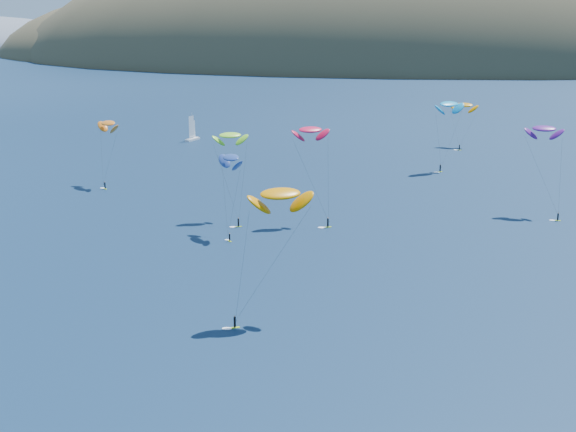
# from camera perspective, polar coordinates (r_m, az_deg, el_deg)

# --- Properties ---
(island) EXTENTS (730.00, 300.00, 210.00)m
(island) POSITION_cam_1_polar(r_m,az_deg,el_deg) (628.18, 9.96, 9.96)
(island) COLOR #3D3526
(island) RESTS_ON ground
(sailboat) EXTENTS (8.09, 7.49, 9.65)m
(sailboat) POSITION_cam_1_polar(r_m,az_deg,el_deg) (277.47, -6.82, 5.54)
(sailboat) COLOR white
(sailboat) RESTS_ON ground
(kitesurfer_1) EXTENTS (8.66, 11.25, 18.35)m
(kitesurfer_1) POSITION_cam_1_polar(r_m,az_deg,el_deg) (215.21, -12.67, 6.45)
(kitesurfer_1) COLOR #A0CE16
(kitesurfer_1) RESTS_ON ground
(kitesurfer_2) EXTENTS (12.31, 11.36, 22.18)m
(kitesurfer_2) POSITION_cam_1_polar(r_m,az_deg,el_deg) (121.94, -0.55, 1.58)
(kitesurfer_2) COLOR #A0CE16
(kitesurfer_2) RESTS_ON ground
(kitesurfer_3) EXTENTS (8.33, 12.41, 20.56)m
(kitesurfer_3) POSITION_cam_1_polar(r_m,az_deg,el_deg) (178.72, -4.13, 5.73)
(kitesurfer_3) COLOR #A0CE16
(kitesurfer_3) RESTS_ON ground
(kitesurfer_4) EXTENTS (10.28, 9.71, 21.29)m
(kitesurfer_4) POSITION_cam_1_polar(r_m,az_deg,el_deg) (231.85, 11.40, 7.80)
(kitesurfer_4) COLOR #A0CE16
(kitesurfer_4) RESTS_ON ground
(kitesurfer_6) EXTENTS (8.51, 11.04, 21.51)m
(kitesurfer_6) POSITION_cam_1_polar(r_m,az_deg,el_deg) (191.34, 17.76, 5.93)
(kitesurfer_6) COLOR #A0CE16
(kitesurfer_6) RESTS_ON ground
(kitesurfer_9) EXTENTS (9.69, 9.48, 22.52)m
(kitesurfer_9) POSITION_cam_1_polar(r_m,az_deg,el_deg) (174.58, 1.61, 6.13)
(kitesurfer_9) COLOR #A0CE16
(kitesurfer_9) RESTS_ON ground
(kitesurfer_10) EXTENTS (7.96, 12.06, 18.22)m
(kitesurfer_10) POSITION_cam_1_polar(r_m,az_deg,el_deg) (166.84, -4.10, 4.16)
(kitesurfer_10) COLOR #A0CE16
(kitesurfer_10) RESTS_ON ground
(kitesurfer_11) EXTENTS (8.94, 11.43, 15.80)m
(kitesurfer_11) POSITION_cam_1_polar(r_m,az_deg,el_deg) (270.52, 12.42, 7.72)
(kitesurfer_11) COLOR #A0CE16
(kitesurfer_11) RESTS_ON ground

